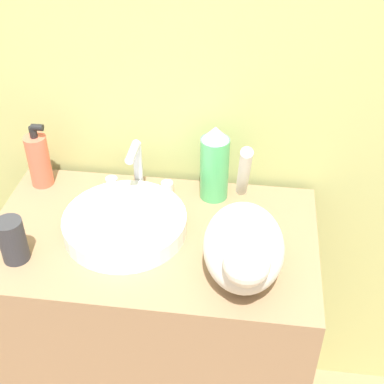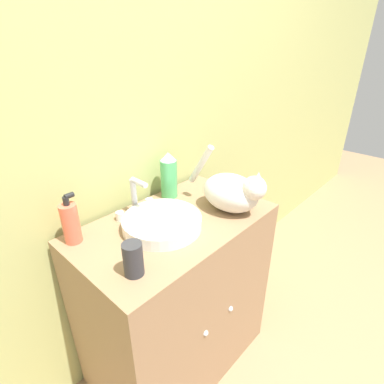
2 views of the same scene
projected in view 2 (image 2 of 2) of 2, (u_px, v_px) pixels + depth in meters
wall_back at (122, 101)px, 1.16m from camera, size 6.00×0.05×2.50m
vanity_cabinet at (177, 297)px, 1.37m from camera, size 0.80×0.49×0.82m
sink_basin at (162, 223)px, 1.13m from camera, size 0.30×0.30×0.05m
faucet at (135, 199)px, 1.21m from camera, size 0.18×0.10×0.16m
cat at (233, 191)px, 1.23m from camera, size 0.20×0.37×0.26m
soap_bottle at (71, 223)px, 1.03m from camera, size 0.06×0.06×0.19m
spray_bottle at (169, 176)px, 1.33m from camera, size 0.07×0.07×0.21m
cup at (133, 259)px, 0.89m from camera, size 0.06×0.06×0.11m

